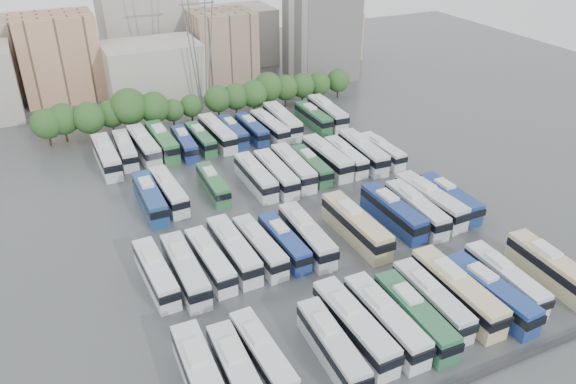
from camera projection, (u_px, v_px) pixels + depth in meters
name	position (u px, v px, depth m)	size (l,w,h in m)	color
ground	(298.00, 221.00, 79.20)	(220.00, 220.00, 0.00)	#424447
tree_line	(195.00, 101.00, 109.68)	(65.03, 7.52, 8.71)	black
city_buildings	(134.00, 50.00, 129.59)	(102.00, 35.00, 20.00)	#9E998E
apartment_tower	(321.00, 22.00, 131.37)	(14.00, 14.00, 26.00)	silver
electricity_pylon	(198.00, 16.00, 110.50)	(9.00, 6.91, 33.83)	slate
bus_r0_s0	(202.00, 378.00, 51.63)	(3.00, 12.81, 4.01)	silver
bus_r0_s1	(238.00, 375.00, 52.18)	(2.84, 12.04, 3.76)	silver
bus_r0_s2	(263.00, 355.00, 54.49)	(2.98, 11.45, 3.56)	silver
bus_r0_s4	(332.00, 346.00, 55.46)	(2.95, 11.87, 3.70)	silver
bus_r0_s5	(354.00, 326.00, 57.69)	(3.19, 13.05, 4.07)	silver
bus_r0_s6	(385.00, 319.00, 58.59)	(2.96, 12.78, 4.00)	silver
bus_r0_s7	(415.00, 315.00, 59.22)	(2.95, 12.44, 3.89)	#2C6642
bus_r0_s8	(432.00, 299.00, 61.54)	(2.81, 12.04, 3.76)	silver
bus_r0_s9	(457.00, 290.00, 62.51)	(2.96, 13.57, 4.26)	beige
bus_r0_s10	(490.00, 293.00, 62.45)	(3.33, 12.58, 3.91)	navy
bus_r0_s11	(505.00, 279.00, 64.79)	(2.93, 11.96, 3.73)	silver
bus_r0_s13	(553.00, 269.00, 66.05)	(3.33, 13.15, 4.10)	#CDC18D
bus_r1_s0	(156.00, 273.00, 65.78)	(3.10, 11.81, 3.67)	silver
bus_r1_s1	(185.00, 269.00, 66.15)	(2.85, 12.55, 3.93)	silver
bus_r1_s2	(210.00, 260.00, 68.05)	(3.11, 11.75, 3.65)	white
bus_r1_s3	(234.00, 249.00, 69.75)	(3.09, 12.58, 3.92)	silver
bus_r1_s4	(260.00, 246.00, 70.54)	(3.17, 11.88, 3.69)	silver
bus_r1_s5	(284.00, 242.00, 71.58)	(2.77, 11.20, 3.49)	navy
bus_r1_s6	(307.00, 235.00, 72.57)	(2.93, 12.60, 3.94)	silver
bus_r1_s8	(356.00, 225.00, 74.32)	(3.25, 13.72, 4.29)	#C8BA89
bus_r1_s10	(393.00, 212.00, 77.67)	(3.02, 12.74, 3.98)	navy
bus_r1_s11	(416.00, 209.00, 78.39)	(3.21, 12.70, 3.96)	silver
bus_r1_s12	(430.00, 200.00, 80.26)	(3.51, 13.36, 4.15)	silver
bus_r1_s13	(450.00, 198.00, 81.34)	(2.66, 11.72, 3.67)	navy
bus_r2_s1	(150.00, 198.00, 81.19)	(2.73, 12.42, 3.89)	navy
bus_r2_s2	(169.00, 191.00, 83.12)	(3.19, 12.12, 3.77)	silver
bus_r2_s4	(213.00, 184.00, 85.42)	(2.57, 10.83, 3.39)	#2E6C3C
bus_r2_s6	(256.00, 176.00, 87.09)	(2.72, 12.32, 3.86)	silver
bus_r2_s7	(276.00, 173.00, 87.82)	(2.94, 12.66, 3.96)	white
bus_r2_s8	(293.00, 167.00, 89.72)	(3.19, 12.80, 3.99)	silver
bus_r2_s9	(311.00, 165.00, 90.83)	(2.63, 11.13, 3.48)	#2B6438
bus_r2_s10	(327.00, 157.00, 92.91)	(3.11, 13.03, 4.07)	silver
bus_r2_s11	(346.00, 156.00, 93.75)	(2.79, 11.58, 3.61)	silver
bus_r2_s12	(363.00, 151.00, 94.78)	(3.44, 13.28, 4.13)	silver
bus_r2_s13	(382.00, 150.00, 95.88)	(2.63, 11.06, 3.46)	silver
bus_r3_s0	(107.00, 156.00, 93.21)	(3.06, 13.18, 4.12)	silver
bus_r3_s1	(125.00, 149.00, 95.95)	(2.91, 11.90, 3.71)	silver
bus_r3_s2	(144.00, 145.00, 97.10)	(3.47, 13.04, 4.05)	silver
bus_r3_s3	(162.00, 141.00, 98.58)	(3.21, 13.09, 4.08)	#31723F
bus_r3_s4	(184.00, 143.00, 98.52)	(2.84, 11.25, 3.51)	navy
bus_r3_s5	(201.00, 138.00, 100.35)	(2.82, 11.05, 3.44)	#2D6A3D
bus_r3_s6	(217.00, 133.00, 101.87)	(3.44, 12.98, 4.04)	silver
bus_r3_s7	(233.00, 131.00, 103.39)	(2.43, 10.86, 3.40)	navy
bus_r3_s8	(252.00, 129.00, 104.05)	(2.73, 11.26, 3.52)	navy
bus_r3_s9	(270.00, 127.00, 104.75)	(3.24, 12.15, 3.78)	silver
bus_r3_s10	(282.00, 120.00, 106.89)	(3.33, 13.39, 4.17)	silver
bus_r3_s12	(313.00, 117.00, 109.12)	(2.71, 11.72, 3.67)	#2B663C
bus_r3_s13	(327.00, 112.00, 110.67)	(3.53, 13.36, 4.15)	silver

